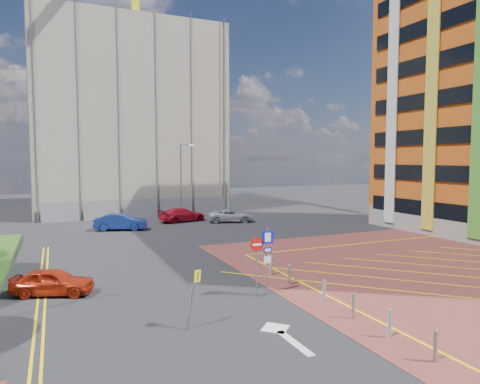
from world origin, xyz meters
TOP-DOWN VIEW (x-y plane):
  - ground at (0.00, 0.00)m, footprint 140.00×140.00m
  - lamp_back at (4.08, 28.00)m, footprint 1.53×0.16m
  - sign_cluster at (0.30, 0.98)m, footprint 1.17×0.12m
  - warning_sign at (-3.81, -1.42)m, footprint 0.66×0.40m
  - bollard_row at (2.30, -1.67)m, footprint 0.14×11.14m
  - construction_building at (0.00, 40.00)m, footprint 21.20×19.20m
  - tower_crane at (2.00, 39.44)m, footprint 1.60×35.00m
  - construction_fence at (1.00, 30.00)m, footprint 21.60×0.06m
  - car_red_left at (-8.67, 5.07)m, footprint 3.99×2.70m
  - car_blue_back at (-3.11, 22.53)m, footprint 4.79×2.85m
  - car_red_back at (3.37, 25.42)m, footprint 5.13×2.97m
  - car_silver_back at (7.79, 23.25)m, footprint 4.99×3.29m

SIDE VIEW (x-z plane):
  - ground at x=0.00m, z-range 0.00..0.00m
  - bollard_row at x=2.30m, z-range 0.02..0.92m
  - car_red_left at x=-8.67m, z-range 0.00..1.26m
  - car_silver_back at x=7.79m, z-range 0.00..1.27m
  - car_red_back at x=3.37m, z-range 0.00..1.40m
  - car_blue_back at x=-3.11m, z-range 0.00..1.49m
  - construction_fence at x=1.00m, z-range 0.00..2.00m
  - warning_sign at x=-3.81m, z-range 0.30..2.55m
  - sign_cluster at x=0.30m, z-range 0.35..3.55m
  - lamp_back at x=4.08m, z-range 0.36..8.36m
  - construction_building at x=0.00m, z-range 0.00..22.00m
  - tower_crane at x=2.00m, z-range 8.15..43.55m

